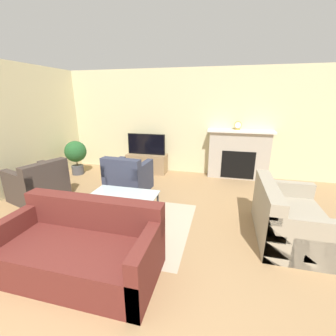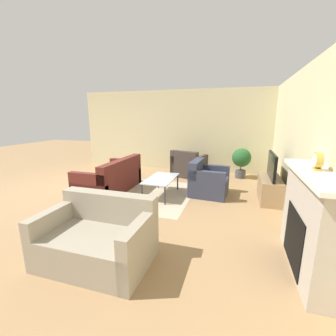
{
  "view_description": "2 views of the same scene",
  "coord_description": "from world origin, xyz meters",
  "views": [
    {
      "loc": [
        1.31,
        -0.88,
        2.0
      ],
      "look_at": [
        0.38,
        2.88,
        0.77
      ],
      "focal_mm": 24.0,
      "sensor_mm": 36.0,
      "label": 1
    },
    {
      "loc": [
        4.53,
        3.99,
        1.84
      ],
      "look_at": [
        0.18,
        2.64,
        0.79
      ],
      "focal_mm": 24.0,
      "sensor_mm": 36.0,
      "label": 2
    }
  ],
  "objects": [
    {
      "name": "wall_left",
      "position": [
        -2.98,
        2.52,
        1.35
      ],
      "size": [
        0.06,
        8.04,
        2.7
      ],
      "color": "beige",
      "rests_on": "ground_plane"
    },
    {
      "name": "tv",
      "position": [
        -0.69,
        4.74,
        0.79
      ],
      "size": [
        1.03,
        0.06,
        0.55
      ],
      "color": "black",
      "rests_on": "tv_stand"
    },
    {
      "name": "ground_plane",
      "position": [
        0.0,
        0.0,
        0.0
      ],
      "size": [
        20.0,
        20.0,
        0.0
      ],
      "primitive_type": "plane",
      "color": "#9E7A51"
    },
    {
      "name": "armchair_accent",
      "position": [
        -0.65,
        3.37,
        0.3
      ],
      "size": [
        0.89,
        0.89,
        0.82
      ],
      "rotation": [
        0.0,
        0.0,
        3.07
      ],
      "color": "#33384C",
      "rests_on": "ground_plane"
    },
    {
      "name": "couch_loveseat",
      "position": [
        2.31,
        2.35,
        0.29
      ],
      "size": [
        0.9,
        1.37,
        0.82
      ],
      "rotation": [
        0.0,
        0.0,
        1.57
      ],
      "color": "#9E937F",
      "rests_on": "ground_plane"
    },
    {
      "name": "armchair_by_window",
      "position": [
        -2.23,
        2.57,
        0.3
      ],
      "size": [
        1.09,
        1.09,
        0.82
      ],
      "rotation": [
        0.0,
        0.0,
        -1.86
      ],
      "color": "#3D332D",
      "rests_on": "ground_plane"
    },
    {
      "name": "couch_sectional",
      "position": [
        -0.21,
        1.03,
        0.29
      ],
      "size": [
        1.82,
        0.9,
        0.82
      ],
      "color": "#5B231E",
      "rests_on": "ground_plane"
    },
    {
      "name": "potted_plant",
      "position": [
        -2.46,
        4.14,
        0.57
      ],
      "size": [
        0.56,
        0.56,
        0.9
      ],
      "color": "#47474C",
      "rests_on": "ground_plane"
    },
    {
      "name": "coffee_table",
      "position": [
        -0.27,
        2.33,
        0.39
      ],
      "size": [
        1.13,
        0.61,
        0.42
      ],
      "color": "#333338",
      "rests_on": "ground_plane"
    },
    {
      "name": "fireplace",
      "position": [
        1.71,
        4.88,
        0.64
      ],
      "size": [
        1.57,
        0.37,
        1.23
      ],
      "color": "#B2A899",
      "rests_on": "ground_plane"
    },
    {
      "name": "mantel_clock",
      "position": [
        1.63,
        4.88,
        1.34
      ],
      "size": [
        0.18,
        0.07,
        0.21
      ],
      "color": "#B79338",
      "rests_on": "fireplace"
    },
    {
      "name": "tv_stand",
      "position": [
        -0.69,
        4.74,
        0.26
      ],
      "size": [
        1.09,
        0.43,
        0.51
      ],
      "color": "#997A56",
      "rests_on": "ground_plane"
    },
    {
      "name": "area_rug",
      "position": [
        -0.27,
        2.14,
        0.0
      ],
      "size": [
        2.33,
        1.81,
        0.0
      ],
      "color": "#B7A88E",
      "rests_on": "ground_plane"
    },
    {
      "name": "wall_back",
      "position": [
        0.0,
        5.07,
        1.35
      ],
      "size": [
        8.91,
        0.06,
        2.7
      ],
      "color": "beige",
      "rests_on": "ground_plane"
    }
  ]
}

